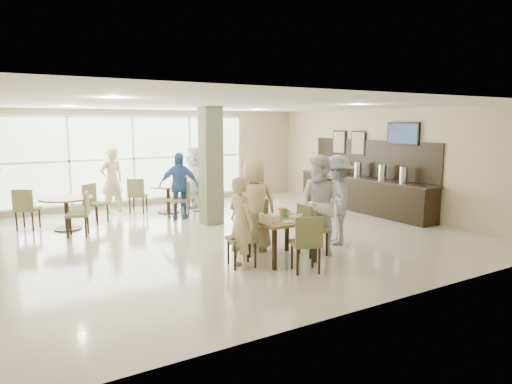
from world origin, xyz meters
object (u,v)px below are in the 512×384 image
round_table_left (66,204)px  teen_right (321,205)px  buffet_counter (363,191)px  adult_a (179,186)px  adult_b (195,179)px  teen_far (254,204)px  teen_standing (336,200)px  main_table (281,223)px  round_table_right (168,192)px  teen_left (241,223)px  adult_standing (112,181)px

round_table_left → teen_right: (3.70, -4.53, 0.33)m
buffet_counter → adult_a: bearing=160.0°
buffet_counter → teen_right: buffet_counter is taller
adult_b → teen_far: bearing=-5.6°
adult_a → teen_standing: bearing=-44.1°
teen_far → teen_standing: teen_standing is taller
buffet_counter → teen_far: size_ratio=2.66×
main_table → round_table_right: (-0.15, 5.21, -0.11)m
teen_left → teen_standing: bearing=-90.6°
teen_far → teen_right: (0.92, -0.87, 0.04)m
teen_standing → adult_standing: 6.38m
round_table_left → teen_far: size_ratio=0.67×
teen_standing → adult_a: teen_standing is taller
round_table_left → round_table_right: size_ratio=1.17×
teen_left → adult_standing: adult_standing is taller
buffet_counter → teen_far: bearing=-158.5°
teen_right → teen_standing: teen_right is taller
teen_right → teen_left: bearing=-110.3°
round_table_left → round_table_right: same height
adult_standing → main_table: bearing=91.8°
main_table → adult_b: (0.62, 5.16, 0.22)m
adult_standing → round_table_right: bearing=137.9°
main_table → buffet_counter: bearing=30.1°
round_table_left → round_table_right: (2.70, 0.72, -0.04)m
teen_standing → adult_a: bearing=-126.5°
teen_left → teen_right: size_ratio=0.84×
teen_right → teen_standing: bearing=99.1°
round_table_right → teen_standing: teen_standing is taller
round_table_left → buffet_counter: bearing=-14.0°
buffet_counter → round_table_right: bearing=151.3°
round_table_left → teen_standing: bearing=-43.1°
teen_standing → buffet_counter: bearing=157.6°
main_table → teen_right: bearing=-3.4°
round_table_left → teen_standing: 6.07m
teen_standing → round_table_left: bearing=-103.2°
teen_left → adult_standing: bearing=-3.3°
teen_left → teen_standing: teen_standing is taller
main_table → round_table_left: 5.32m
teen_far → adult_b: same height
teen_standing → round_table_right: bearing=-130.6°
round_table_right → buffet_counter: buffet_counter is taller
adult_b → teen_left: bearing=-12.2°
round_table_left → teen_far: 4.61m
round_table_right → teen_standing: (1.72, -4.87, 0.34)m
teen_right → adult_standing: 6.44m
buffet_counter → adult_standing: size_ratio=2.67×
teen_right → adult_a: 4.52m
round_table_right → teen_left: 5.28m
adult_standing → adult_a: bearing=116.4°
teen_left → adult_b: 5.38m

